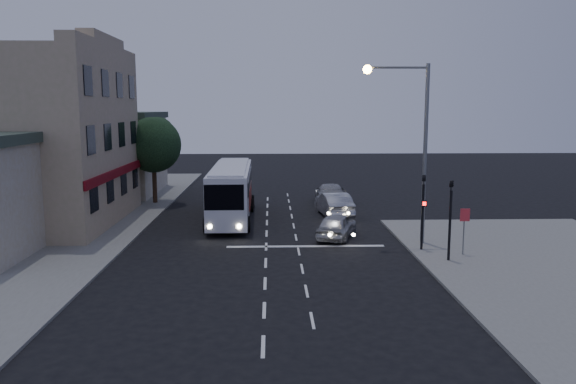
{
  "coord_description": "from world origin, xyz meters",
  "views": [
    {
      "loc": [
        0.25,
        -25.68,
        6.97
      ],
      "look_at": [
        1.23,
        5.96,
        2.2
      ],
      "focal_mm": 35.0,
      "sensor_mm": 36.0,
      "label": 1
    }
  ],
  "objects_px": {
    "car_sedan_b": "(330,193)",
    "regulatory_sign": "(464,224)",
    "car_suv": "(337,226)",
    "traffic_signal_main": "(423,203)",
    "streetlight": "(413,133)",
    "tour_bus": "(231,190)",
    "car_sedan_a": "(334,204)",
    "street_tree": "(153,142)",
    "traffic_signal_side": "(451,210)"
  },
  "relations": [
    {
      "from": "tour_bus",
      "to": "traffic_signal_main",
      "type": "height_order",
      "value": "traffic_signal_main"
    },
    {
      "from": "traffic_signal_side",
      "to": "regulatory_sign",
      "type": "height_order",
      "value": "traffic_signal_side"
    },
    {
      "from": "regulatory_sign",
      "to": "street_tree",
      "type": "bearing_deg",
      "value": 138.92
    },
    {
      "from": "car_sedan_a",
      "to": "street_tree",
      "type": "xyz_separation_m",
      "value": [
        -12.54,
        5.04,
        3.73
      ]
    },
    {
      "from": "tour_bus",
      "to": "car_sedan_b",
      "type": "bearing_deg",
      "value": 38.77
    },
    {
      "from": "car_suv",
      "to": "street_tree",
      "type": "bearing_deg",
      "value": -23.38
    },
    {
      "from": "car_sedan_a",
      "to": "regulatory_sign",
      "type": "bearing_deg",
      "value": 108.86
    },
    {
      "from": "streetlight",
      "to": "tour_bus",
      "type": "bearing_deg",
      "value": 143.58
    },
    {
      "from": "tour_bus",
      "to": "car_sedan_b",
      "type": "relative_size",
      "value": 2.2
    },
    {
      "from": "street_tree",
      "to": "traffic_signal_main",
      "type": "bearing_deg",
      "value": -42.03
    },
    {
      "from": "car_suv",
      "to": "car_sedan_b",
      "type": "height_order",
      "value": "car_sedan_b"
    },
    {
      "from": "car_sedan_b",
      "to": "street_tree",
      "type": "relative_size",
      "value": 0.81
    },
    {
      "from": "tour_bus",
      "to": "street_tree",
      "type": "xyz_separation_m",
      "value": [
        -5.97,
        5.75,
        2.66
      ]
    },
    {
      "from": "car_suv",
      "to": "car_sedan_a",
      "type": "relative_size",
      "value": 0.85
    },
    {
      "from": "regulatory_sign",
      "to": "tour_bus",
      "type": "bearing_deg",
      "value": 140.52
    },
    {
      "from": "tour_bus",
      "to": "car_sedan_a",
      "type": "bearing_deg",
      "value": 5.4
    },
    {
      "from": "car_sedan_a",
      "to": "streetlight",
      "type": "height_order",
      "value": "streetlight"
    },
    {
      "from": "car_suv",
      "to": "car_sedan_a",
      "type": "xyz_separation_m",
      "value": [
        0.54,
        6.18,
        0.09
      ]
    },
    {
      "from": "street_tree",
      "to": "streetlight",
      "type": "bearing_deg",
      "value": -39.51
    },
    {
      "from": "traffic_signal_main",
      "to": "car_suv",
      "type": "bearing_deg",
      "value": 141.57
    },
    {
      "from": "regulatory_sign",
      "to": "traffic_signal_main",
      "type": "bearing_deg",
      "value": 149.16
    },
    {
      "from": "traffic_signal_main",
      "to": "traffic_signal_side",
      "type": "relative_size",
      "value": 1.0
    },
    {
      "from": "streetlight",
      "to": "car_suv",
      "type": "bearing_deg",
      "value": 155.75
    },
    {
      "from": "streetlight",
      "to": "car_sedan_a",
      "type": "bearing_deg",
      "value": 111.14
    },
    {
      "from": "traffic_signal_main",
      "to": "street_tree",
      "type": "distance_m",
      "value": 21.38
    },
    {
      "from": "traffic_signal_main",
      "to": "street_tree",
      "type": "xyz_separation_m",
      "value": [
        -15.81,
        14.25,
        2.08
      ]
    },
    {
      "from": "car_suv",
      "to": "car_sedan_a",
      "type": "distance_m",
      "value": 6.21
    },
    {
      "from": "car_sedan_b",
      "to": "traffic_signal_main",
      "type": "height_order",
      "value": "traffic_signal_main"
    },
    {
      "from": "traffic_signal_main",
      "to": "streetlight",
      "type": "bearing_deg",
      "value": 100.2
    },
    {
      "from": "regulatory_sign",
      "to": "streetlight",
      "type": "xyz_separation_m",
      "value": [
        -1.96,
        2.44,
        4.14
      ]
    },
    {
      "from": "car_suv",
      "to": "traffic_signal_side",
      "type": "distance_m",
      "value": 6.95
    },
    {
      "from": "traffic_signal_side",
      "to": "streetlight",
      "type": "relative_size",
      "value": 0.46
    },
    {
      "from": "tour_bus",
      "to": "traffic_signal_side",
      "type": "xyz_separation_m",
      "value": [
        10.54,
        -10.47,
        0.58
      ]
    },
    {
      "from": "car_suv",
      "to": "traffic_signal_main",
      "type": "xyz_separation_m",
      "value": [
        3.81,
        -3.02,
        1.74
      ]
    },
    {
      "from": "car_suv",
      "to": "traffic_signal_side",
      "type": "relative_size",
      "value": 0.97
    },
    {
      "from": "traffic_signal_side",
      "to": "regulatory_sign",
      "type": "xyz_separation_m",
      "value": [
        1.0,
        0.96,
        -0.82
      ]
    },
    {
      "from": "car_sedan_a",
      "to": "traffic_signal_side",
      "type": "xyz_separation_m",
      "value": [
        3.97,
        -11.18,
        1.65
      ]
    },
    {
      "from": "traffic_signal_main",
      "to": "streetlight",
      "type": "xyz_separation_m",
      "value": [
        -0.26,
        1.42,
        3.31
      ]
    },
    {
      "from": "regulatory_sign",
      "to": "streetlight",
      "type": "bearing_deg",
      "value": 128.75
    },
    {
      "from": "traffic_signal_main",
      "to": "streetlight",
      "type": "height_order",
      "value": "streetlight"
    },
    {
      "from": "traffic_signal_main",
      "to": "car_sedan_b",
      "type": "bearing_deg",
      "value": 101.9
    },
    {
      "from": "tour_bus",
      "to": "streetlight",
      "type": "xyz_separation_m",
      "value": [
        9.58,
        -7.07,
        3.9
      ]
    },
    {
      "from": "tour_bus",
      "to": "car_sedan_b",
      "type": "distance_m",
      "value": 8.96
    },
    {
      "from": "streetlight",
      "to": "regulatory_sign",
      "type": "bearing_deg",
      "value": -51.25
    },
    {
      "from": "streetlight",
      "to": "car_sedan_b",
      "type": "bearing_deg",
      "value": 102.09
    },
    {
      "from": "tour_bus",
      "to": "traffic_signal_side",
      "type": "relative_size",
      "value": 2.71
    },
    {
      "from": "car_sedan_b",
      "to": "streetlight",
      "type": "height_order",
      "value": "streetlight"
    },
    {
      "from": "car_sedan_b",
      "to": "regulatory_sign",
      "type": "xyz_separation_m",
      "value": [
        4.68,
        -15.17,
        0.87
      ]
    },
    {
      "from": "car_sedan_a",
      "to": "car_sedan_b",
      "type": "relative_size",
      "value": 0.93
    },
    {
      "from": "car_sedan_a",
      "to": "traffic_signal_side",
      "type": "relative_size",
      "value": 1.14
    }
  ]
}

